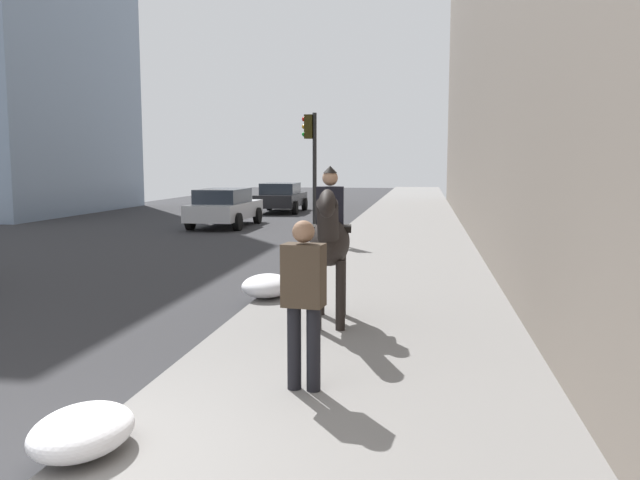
{
  "coord_description": "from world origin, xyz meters",
  "views": [
    {
      "loc": [
        -4.1,
        -2.76,
        2.36
      ],
      "look_at": [
        4.0,
        -1.46,
        1.4
      ],
      "focal_mm": 36.44,
      "sensor_mm": 36.0,
      "label": 1
    }
  ],
  "objects_px": {
    "pedestrian_greeting": "(304,294)",
    "mounted_horse_near": "(330,239)",
    "car_far_lane": "(225,207)",
    "traffic_light_near_curb": "(312,156)",
    "car_near_lane": "(281,197)"
  },
  "relations": [
    {
      "from": "mounted_horse_near",
      "to": "car_far_lane",
      "type": "relative_size",
      "value": 0.48
    },
    {
      "from": "mounted_horse_near",
      "to": "car_far_lane",
      "type": "height_order",
      "value": "mounted_horse_near"
    },
    {
      "from": "mounted_horse_near",
      "to": "traffic_light_near_curb",
      "type": "distance_m",
      "value": 10.4
    },
    {
      "from": "car_near_lane",
      "to": "car_far_lane",
      "type": "height_order",
      "value": "same"
    },
    {
      "from": "car_near_lane",
      "to": "mounted_horse_near",
      "type": "bearing_deg",
      "value": -166.97
    },
    {
      "from": "pedestrian_greeting",
      "to": "car_far_lane",
      "type": "xyz_separation_m",
      "value": [
        17.31,
        6.24,
        -0.33
      ]
    },
    {
      "from": "car_near_lane",
      "to": "traffic_light_near_curb",
      "type": "height_order",
      "value": "traffic_light_near_curb"
    },
    {
      "from": "pedestrian_greeting",
      "to": "mounted_horse_near",
      "type": "bearing_deg",
      "value": 9.64
    },
    {
      "from": "mounted_horse_near",
      "to": "traffic_light_near_curb",
      "type": "bearing_deg",
      "value": -174.87
    },
    {
      "from": "pedestrian_greeting",
      "to": "car_near_lane",
      "type": "bearing_deg",
      "value": 19.73
    },
    {
      "from": "car_far_lane",
      "to": "traffic_light_near_curb",
      "type": "relative_size",
      "value": 1.19
    },
    {
      "from": "mounted_horse_near",
      "to": "pedestrian_greeting",
      "type": "bearing_deg",
      "value": -3.19
    },
    {
      "from": "pedestrian_greeting",
      "to": "car_far_lane",
      "type": "height_order",
      "value": "pedestrian_greeting"
    },
    {
      "from": "pedestrian_greeting",
      "to": "car_near_lane",
      "type": "relative_size",
      "value": 0.38
    },
    {
      "from": "car_near_lane",
      "to": "traffic_light_near_curb",
      "type": "xyz_separation_m",
      "value": [
        -11.96,
        -3.59,
        1.83
      ]
    }
  ]
}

